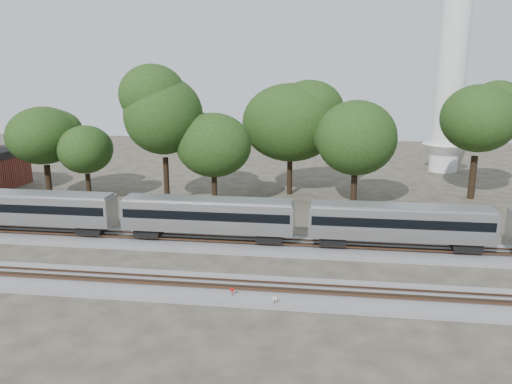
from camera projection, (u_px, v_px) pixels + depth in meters
The scene contains 14 objects.
ground at pixel (179, 268), 42.54m from camera, with size 160.00×160.00×0.00m, color #383328.
track_far at pixel (197, 242), 48.25m from camera, with size 160.00×5.00×0.73m.
track_near at pixel (165, 286), 38.64m from camera, with size 160.00×5.00×0.73m.
train at pixel (209, 214), 47.39m from camera, with size 85.34×2.94×4.33m.
switch_stand_red at pixel (232, 292), 36.43m from camera, with size 0.33×0.06×1.03m.
switch_stand_white at pixel (275, 301), 35.14m from camera, with size 0.32×0.07×0.99m.
switch_lever at pixel (266, 300), 36.33m from camera, with size 0.50×0.30×0.30m, color #512D19.
tree_1 at pixel (44, 136), 62.74m from camera, with size 8.43×8.43×11.88m.
tree_2 at pixel (86, 150), 61.65m from camera, with size 6.86×6.86×9.68m.
tree_3 at pixel (164, 115), 59.43m from camera, with size 11.24×11.24×15.85m.
tree_4 at pixel (214, 145), 59.03m from camera, with size 7.80×7.80×11.00m.
tree_5 at pixel (291, 123), 65.09m from camera, with size 9.76×9.76×13.76m.
tree_6 at pixel (356, 138), 58.20m from camera, with size 8.76×8.76×12.35m.
tree_7 at pixel (479, 119), 62.59m from camera, with size 10.56×10.56×14.89m.
Camera 1 is at (11.77, -38.45, 16.65)m, focal length 35.00 mm.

